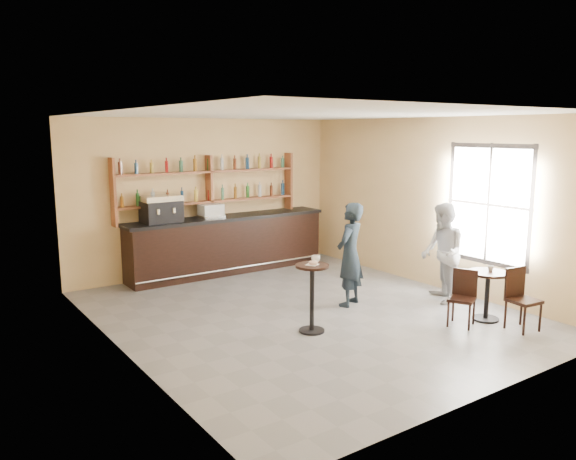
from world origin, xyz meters
TOP-DOWN VIEW (x-y plane):
  - floor at (0.00, 0.00)m, footprint 7.00×7.00m
  - ceiling at (0.00, 0.00)m, footprint 7.00×7.00m
  - wall_back at (0.00, 3.50)m, footprint 7.00×0.00m
  - wall_front at (0.00, -3.50)m, footprint 7.00×0.00m
  - wall_left at (-3.00, 0.00)m, footprint 0.00×7.00m
  - wall_right at (3.00, 0.00)m, footprint 0.00×7.00m
  - window_pane at (2.99, -1.20)m, footprint 0.00×2.00m
  - window_frame at (2.99, -1.20)m, footprint 0.04×1.70m
  - shelf_unit at (0.00, 3.37)m, footprint 4.00×0.26m
  - liquor_bottles at (0.00, 3.37)m, footprint 3.68×0.10m
  - bar_counter at (0.29, 3.15)m, footprint 4.41×0.86m
  - espresso_machine at (-1.15, 3.15)m, footprint 0.76×0.51m
  - pastry_case at (-0.09, 3.15)m, footprint 0.49×0.40m
  - pedestal_table at (-0.43, -0.73)m, footprint 0.52×0.52m
  - napkin at (-0.43, -0.73)m, footprint 0.23×0.23m
  - donut at (-0.42, -0.74)m, footprint 0.15×0.15m
  - cup_pedestal at (-0.29, -0.63)m, footprint 0.15×0.15m
  - man_main at (0.88, -0.06)m, footprint 0.76×0.66m
  - cafe_table at (2.15, -1.88)m, footprint 0.77×0.77m
  - cup_cafe at (2.20, -1.88)m, footprint 0.12×0.12m
  - chair_west at (1.60, -1.83)m, footprint 0.49×0.49m
  - chair_south at (2.20, -2.48)m, footprint 0.45×0.45m
  - patron_second at (2.33, -0.81)m, footprint 1.02×1.07m

SIDE VIEW (x-z plane):
  - floor at x=0.00m, z-range 0.00..0.00m
  - cafe_table at x=2.15m, z-range 0.00..0.78m
  - chair_west at x=1.60m, z-range 0.00..0.86m
  - chair_south at x=2.20m, z-range 0.00..0.93m
  - pedestal_table at x=-0.43m, z-range 0.00..1.02m
  - bar_counter at x=0.29m, z-range 0.00..1.19m
  - cup_cafe at x=2.20m, z-range 0.78..0.87m
  - patron_second at x=2.33m, z-range 0.00..1.74m
  - man_main at x=0.88m, z-range 0.00..1.77m
  - napkin at x=-0.43m, z-range 1.02..1.03m
  - donut at x=-0.42m, z-range 1.03..1.08m
  - cup_pedestal at x=-0.29m, z-range 1.02..1.12m
  - pastry_case at x=-0.09m, z-range 1.19..1.47m
  - espresso_machine at x=-1.15m, z-range 1.19..1.72m
  - wall_back at x=0.00m, z-range -1.90..5.10m
  - wall_front at x=0.00m, z-range -1.90..5.10m
  - wall_left at x=-3.00m, z-range -1.90..5.10m
  - wall_right at x=3.00m, z-range -1.90..5.10m
  - window_frame at x=2.99m, z-range 0.65..2.75m
  - window_pane at x=2.99m, z-range 0.70..2.70m
  - shelf_unit at x=0.00m, z-range 1.11..2.51m
  - liquor_bottles at x=0.00m, z-range 1.48..2.48m
  - ceiling at x=0.00m, z-range 3.20..3.20m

